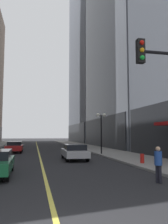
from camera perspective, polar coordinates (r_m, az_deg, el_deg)
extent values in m
plane|color=#262628|center=(39.33, -11.13, -8.51)|extent=(200.00, 200.00, 0.00)
cube|color=gray|center=(40.30, 0.81, -8.43)|extent=(4.50, 78.00, 0.15)
cube|color=#E5D64C|center=(39.33, -11.13, -8.50)|extent=(0.16, 70.00, 0.01)
cube|color=#212327|center=(40.35, 4.23, -4.96)|extent=(0.50, 22.80, 5.00)
cube|color=slate|center=(70.38, 3.81, 12.94)|extent=(14.15, 26.00, 48.74)
cube|color=#212327|center=(65.23, -2.01, -5.17)|extent=(0.50, 24.70, 5.00)
cylinder|color=black|center=(11.73, -18.16, -14.16)|extent=(0.24, 0.65, 0.64)
cylinder|color=black|center=(14.98, -17.09, -12.23)|extent=(0.24, 0.65, 0.64)
cube|color=#B7B7BC|center=(20.55, -2.36, -9.80)|extent=(1.94, 4.79, 0.55)
cube|color=black|center=(20.29, -2.25, -8.51)|extent=(1.68, 2.69, 0.50)
cylinder|color=black|center=(22.12, -5.11, -10.19)|extent=(0.23, 0.64, 0.64)
cylinder|color=black|center=(22.34, -0.91, -10.16)|extent=(0.23, 0.64, 0.64)
cylinder|color=black|center=(18.83, -4.08, -11.03)|extent=(0.23, 0.64, 0.64)
cylinder|color=black|center=(19.09, 0.84, -10.96)|extent=(0.23, 0.64, 0.64)
cube|color=#B21919|center=(29.83, -16.40, -8.24)|extent=(1.85, 4.50, 0.55)
cube|color=black|center=(30.03, -16.34, -7.31)|extent=(1.63, 2.52, 0.50)
cylinder|color=black|center=(28.23, -15.02, -9.00)|extent=(0.22, 0.64, 0.64)
cylinder|color=black|center=(28.35, -18.30, -8.90)|extent=(0.22, 0.64, 0.64)
cylinder|color=black|center=(31.36, -14.71, -8.64)|extent=(0.22, 0.64, 0.64)
cylinder|color=black|center=(31.48, -17.66, -8.55)|extent=(0.22, 0.64, 0.64)
cylinder|color=black|center=(11.30, 17.90, -14.14)|extent=(0.14, 0.14, 0.78)
cylinder|color=black|center=(11.40, 17.23, -14.09)|extent=(0.14, 0.14, 0.78)
cylinder|color=#234799|center=(11.26, 17.46, -10.60)|extent=(0.45, 0.45, 0.62)
sphere|color=tan|center=(11.23, 17.40, -8.49)|extent=(0.21, 0.21, 0.21)
cube|color=black|center=(9.21, 13.47, 14.06)|extent=(0.28, 0.24, 0.90)
sphere|color=red|center=(9.19, 13.81, 15.98)|extent=(0.17, 0.17, 0.17)
sphere|color=orange|center=(9.09, 13.86, 14.33)|extent=(0.17, 0.17, 0.17)
sphere|color=green|center=(9.00, 13.90, 12.65)|extent=(0.17, 0.17, 0.17)
cylinder|color=black|center=(25.25, 4.19, -5.57)|extent=(0.14, 0.14, 4.20)
cylinder|color=black|center=(25.33, 4.16, -0.92)|extent=(0.80, 0.06, 0.06)
sphere|color=white|center=(25.24, 3.39, -0.69)|extent=(0.36, 0.36, 0.36)
sphere|color=white|center=(25.43, 4.91, -0.71)|extent=(0.36, 0.36, 0.36)
cylinder|color=red|center=(17.42, 13.87, -11.07)|extent=(0.28, 0.28, 0.80)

